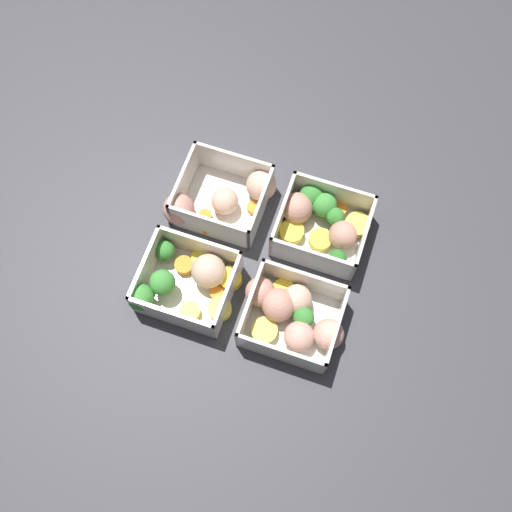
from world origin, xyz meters
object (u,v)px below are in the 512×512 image
object	(u,v)px
container_far_right	(321,221)
container_far_left	(221,199)
container_near_right	(291,315)
container_near_left	(187,281)

from	to	relation	value
container_far_right	container_far_left	bearing A→B (deg)	-175.15
container_far_left	container_far_right	distance (m)	0.16
container_near_right	container_far_right	distance (m)	0.16
container_near_left	container_near_right	size ratio (longest dim) A/B	0.91
container_near_right	container_far_left	distance (m)	0.21
container_near_left	container_near_right	distance (m)	0.16
container_near_left	container_far_right	size ratio (longest dim) A/B	0.98
container_near_right	container_far_right	world-z (taller)	same
container_near_left	container_far_left	size ratio (longest dim) A/B	0.90
container_near_right	container_near_left	bearing A→B (deg)	-179.63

